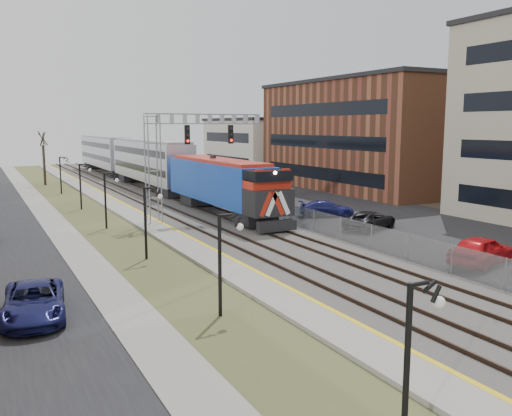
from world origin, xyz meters
TOP-DOWN VIEW (x-y plane):
  - ground at (0.00, 0.00)m, footprint 160.00×160.00m
  - sidewalk at (-7.00, 35.00)m, footprint 2.00×120.00m
  - grass_median at (-4.00, 35.00)m, footprint 4.00×120.00m
  - platform at (-1.00, 35.00)m, footprint 2.00×120.00m
  - ballast_bed at (4.00, 35.00)m, footprint 8.00×120.00m
  - parking_lot at (16.00, 35.00)m, footprint 16.00×120.00m
  - platform_edge at (-0.12, 35.00)m, footprint 0.24×120.00m
  - track_near at (2.00, 35.00)m, footprint 1.58×120.00m
  - track_far at (5.50, 35.00)m, footprint 1.58×120.00m
  - train at (5.50, 53.25)m, footprint 3.00×63.05m
  - signal_gantry at (1.22, 27.99)m, footprint 9.00×1.07m
  - lampposts at (-4.00, 18.29)m, footprint 0.14×62.14m
  - fence at (8.20, 35.00)m, footprint 0.04×120.00m
  - buildings_east at (30.00, 31.18)m, footprint 16.00×76.00m
  - car_lot_a at (11.26, 8.87)m, footprint 4.88×2.94m
  - car_lot_c at (12.50, 19.38)m, footprint 5.05×3.62m
  - car_lot_d at (12.87, 25.19)m, footprint 4.73×3.30m
  - car_lot_e at (12.10, 37.05)m, footprint 4.14×2.51m
  - car_street_a at (-10.33, 11.04)m, footprint 2.73×4.97m

SIDE VIEW (x-z plane):
  - ground at x=0.00m, z-range 0.00..0.00m
  - parking_lot at x=16.00m, z-range 0.00..0.04m
  - grass_median at x=-4.00m, z-range 0.00..0.06m
  - sidewalk at x=-7.00m, z-range 0.00..0.08m
  - ballast_bed at x=4.00m, z-range 0.00..0.20m
  - platform at x=-1.00m, z-range 0.00..0.24m
  - platform_edge at x=-0.12m, z-range 0.24..0.25m
  - track_near at x=2.00m, z-range 0.20..0.35m
  - track_far at x=5.50m, z-range 0.20..0.35m
  - car_lot_d at x=12.87m, z-range 0.00..1.27m
  - car_lot_c at x=12.50m, z-range 0.00..1.28m
  - car_lot_e at x=12.10m, z-range 0.00..1.32m
  - car_street_a at x=-10.33m, z-range 0.00..1.32m
  - car_lot_a at x=11.26m, z-range 0.00..1.55m
  - fence at x=8.20m, z-range 0.00..1.60m
  - lampposts at x=-4.00m, z-range 0.00..4.00m
  - train at x=5.50m, z-range 0.22..5.55m
  - signal_gantry at x=1.22m, z-range 1.51..9.66m
  - buildings_east at x=30.00m, z-range -1.19..13.81m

